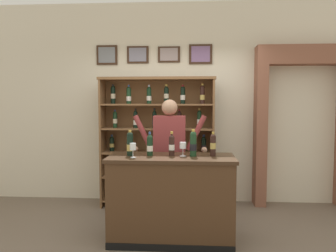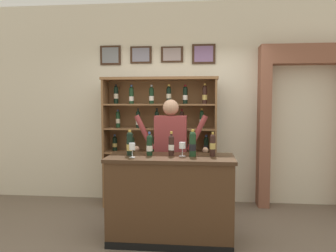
# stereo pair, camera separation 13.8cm
# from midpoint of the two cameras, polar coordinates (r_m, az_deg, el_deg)

# --- Properties ---
(ground_plane) EXTENTS (14.00, 14.00, 0.02)m
(ground_plane) POSITION_cam_midpoint_polar(r_m,az_deg,el_deg) (4.14, -0.10, -19.17)
(ground_plane) COLOR #6B5B4C
(back_wall) EXTENTS (12.00, 0.19, 3.22)m
(back_wall) POSITION_cam_midpoint_polar(r_m,az_deg,el_deg) (5.49, 1.13, 4.01)
(back_wall) COLOR beige
(back_wall) RESTS_ON ground
(wine_shelf) EXTENTS (1.77, 0.38, 2.00)m
(wine_shelf) POSITION_cam_midpoint_polar(r_m,az_deg,el_deg) (5.16, -2.58, -2.18)
(wine_shelf) COLOR brown
(wine_shelf) RESTS_ON ground
(archway_doorway) EXTENTS (1.45, 0.45, 2.49)m
(archway_doorway) POSITION_cam_midpoint_polar(r_m,az_deg,el_deg) (5.61, 21.13, 1.60)
(archway_doorway) COLOR brown
(archway_doorway) RESTS_ON ground
(tasting_counter) EXTENTS (1.46, 0.63, 1.00)m
(tasting_counter) POSITION_cam_midpoint_polar(r_m,az_deg,el_deg) (3.97, -0.45, -12.37)
(tasting_counter) COLOR #422B19
(tasting_counter) RESTS_ON ground
(shopkeeper) EXTENTS (1.01, 0.22, 1.66)m
(shopkeeper) POSITION_cam_midpoint_polar(r_m,az_deg,el_deg) (4.48, -0.61, -3.54)
(shopkeeper) COLOR #2D3347
(shopkeeper) RESTS_ON ground
(tasting_bottle_brunello) EXTENTS (0.08, 0.08, 0.30)m
(tasting_bottle_brunello) POSITION_cam_midpoint_polar(r_m,az_deg,el_deg) (3.91, -7.54, -3.01)
(tasting_bottle_brunello) COLOR black
(tasting_bottle_brunello) RESTS_ON tasting_counter
(tasting_bottle_riserva) EXTENTS (0.07, 0.07, 0.28)m
(tasting_bottle_riserva) POSITION_cam_midpoint_polar(r_m,az_deg,el_deg) (3.90, -4.15, -3.27)
(tasting_bottle_riserva) COLOR black
(tasting_bottle_riserva) RESTS_ON tasting_counter
(tasting_bottle_rosso) EXTENTS (0.07, 0.07, 0.28)m
(tasting_bottle_rosso) POSITION_cam_midpoint_polar(r_m,az_deg,el_deg) (3.88, -0.38, -3.23)
(tasting_bottle_rosso) COLOR black
(tasting_bottle_rosso) RESTS_ON tasting_counter
(tasting_bottle_grappa) EXTENTS (0.08, 0.08, 0.31)m
(tasting_bottle_grappa) POSITION_cam_midpoint_polar(r_m,az_deg,el_deg) (3.84, 3.32, -3.01)
(tasting_bottle_grappa) COLOR #19381E
(tasting_bottle_grappa) RESTS_ON tasting_counter
(tasting_bottle_vin_santo) EXTENTS (0.07, 0.07, 0.28)m
(tasting_bottle_vin_santo) POSITION_cam_midpoint_polar(r_m,az_deg,el_deg) (3.87, 6.72, -3.15)
(tasting_bottle_vin_santo) COLOR black
(tasting_bottle_vin_santo) RESTS_ON tasting_counter
(wine_glass_center) EXTENTS (0.07, 0.07, 0.17)m
(wine_glass_center) POSITION_cam_midpoint_polar(r_m,az_deg,el_deg) (3.77, -7.10, -3.68)
(wine_glass_center) COLOR silver
(wine_glass_center) RESTS_ON tasting_counter
(wine_glass_spare) EXTENTS (0.08, 0.08, 0.16)m
(wine_glass_spare) POSITION_cam_midpoint_polar(r_m,az_deg,el_deg) (3.84, 1.55, -3.50)
(wine_glass_spare) COLOR silver
(wine_glass_spare) RESTS_ON tasting_counter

